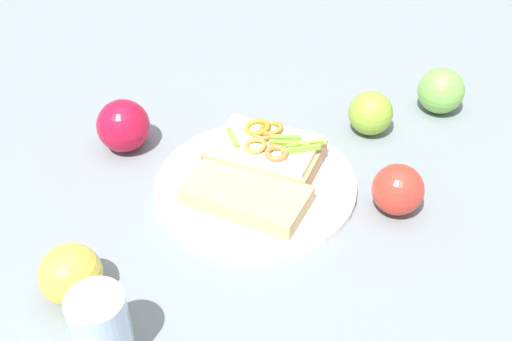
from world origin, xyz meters
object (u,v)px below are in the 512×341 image
object	(u,v)px
apple_1	(441,91)
apple_0	(371,113)
plate	(256,185)
bread_slice_side	(243,195)
apple_2	(71,274)
drinking_glass	(102,330)
sandwich	(268,152)
apple_4	(123,126)
apple_3	(398,190)

from	to	relation	value
apple_1	apple_0	bearing A→B (deg)	42.87
plate	bread_slice_side	bearing A→B (deg)	84.33
apple_2	drinking_glass	size ratio (longest dim) A/B	0.75
sandwich	apple_2	size ratio (longest dim) A/B	2.25
sandwich	apple_4	world-z (taller)	apple_4
bread_slice_side	drinking_glass	world-z (taller)	drinking_glass
apple_2	drinking_glass	distance (m)	0.10
apple_3	apple_4	world-z (taller)	apple_4
apple_2	apple_4	xyz separation A→B (m)	(0.07, -0.27, 0.00)
apple_2	apple_0	bearing A→B (deg)	-123.10
apple_3	apple_2	bearing A→B (deg)	37.20
drinking_glass	apple_3	bearing A→B (deg)	-129.30
plate	apple_0	xyz separation A→B (m)	(-0.13, -0.18, 0.03)
apple_2	apple_4	world-z (taller)	apple_4
apple_0	apple_4	world-z (taller)	apple_4
apple_0	apple_1	world-z (taller)	apple_1
plate	apple_3	xyz separation A→B (m)	(-0.19, -0.01, 0.03)
drinking_glass	apple_1	bearing A→B (deg)	-117.34
plate	drinking_glass	size ratio (longest dim) A/B	2.89
apple_0	apple_4	distance (m)	0.37
bread_slice_side	apple_0	size ratio (longest dim) A/B	2.35
apple_3	bread_slice_side	bearing A→B (deg)	16.90
apple_1	apple_2	world-z (taller)	apple_1
apple_3	drinking_glass	bearing A→B (deg)	50.70
bread_slice_side	apple_4	size ratio (longest dim) A/B	2.03
apple_4	drinking_glass	xyz separation A→B (m)	(-0.14, 0.34, 0.01)
apple_3	sandwich	bearing A→B (deg)	-9.15
bread_slice_side	apple_3	xyz separation A→B (m)	(-0.19, -0.06, 0.01)
plate	apple_1	world-z (taller)	apple_1
bread_slice_side	apple_4	distance (m)	0.23
apple_2	drinking_glass	xyz separation A→B (m)	(-0.07, 0.06, 0.01)
plate	apple_2	bearing A→B (deg)	58.72
apple_0	apple_1	size ratio (longest dim) A/B	0.92
sandwich	apple_2	world-z (taller)	apple_2
apple_1	apple_3	size ratio (longest dim) A/B	1.08
apple_2	apple_3	size ratio (longest dim) A/B	1.05
plate	drinking_glass	xyz separation A→B (m)	(0.07, 0.30, 0.04)
apple_0	plate	bearing A→B (deg)	54.58
apple_2	apple_3	distance (m)	0.42
apple_0	apple_3	world-z (taller)	same
apple_1	apple_4	distance (m)	0.50
sandwich	drinking_glass	bearing A→B (deg)	-96.51
bread_slice_side	apple_2	size ratio (longest dim) A/B	2.22
bread_slice_side	drinking_glass	distance (m)	0.27
apple_4	apple_3	bearing A→B (deg)	177.27
apple_4	drinking_glass	bearing A→B (deg)	112.99
apple_3	apple_0	bearing A→B (deg)	-69.60
sandwich	apple_4	bearing A→B (deg)	-171.54
apple_1	drinking_glass	distance (m)	0.65
drinking_glass	apple_2	bearing A→B (deg)	-40.67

